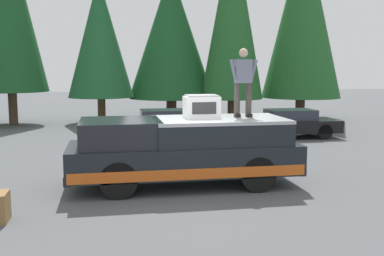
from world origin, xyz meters
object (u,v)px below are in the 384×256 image
at_px(pickup_truck, 184,150).
at_px(parked_car_black, 288,124).
at_px(parked_car_silver, 162,124).
at_px(compressor_unit, 202,106).
at_px(person_on_truck_bed, 243,81).

xyz_separation_m(pickup_truck, parked_car_black, (6.83, -5.47, -0.29)).
bearing_deg(parked_car_silver, compressor_unit, -179.33).
xyz_separation_m(person_on_truck_bed, parked_car_silver, (7.52, 1.14, -1.97)).
distance_m(compressor_unit, parked_car_black, 8.45).
relative_size(parked_car_black, parked_car_silver, 1.00).
distance_m(compressor_unit, person_on_truck_bed, 1.22).
relative_size(compressor_unit, parked_car_silver, 0.20).
xyz_separation_m(pickup_truck, person_on_truck_bed, (0.15, -1.52, 1.68)).
xyz_separation_m(compressor_unit, person_on_truck_bed, (-0.01, -1.05, 0.62)).
relative_size(compressor_unit, person_on_truck_bed, 0.50).
distance_m(person_on_truck_bed, parked_car_black, 8.01).
height_order(person_on_truck_bed, parked_car_black, person_on_truck_bed).
distance_m(pickup_truck, parked_car_black, 8.76).
distance_m(compressor_unit, parked_car_silver, 7.64).
height_order(parked_car_black, parked_car_silver, same).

